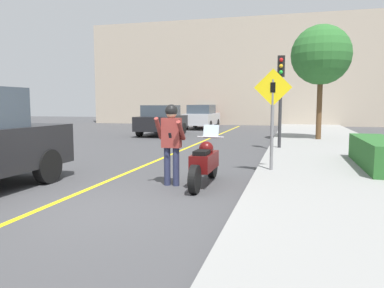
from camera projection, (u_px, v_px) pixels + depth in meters
The scene contains 13 objects.
ground_plane at pixel (82, 207), 6.38m from camera, with size 80.00×80.00×0.00m, color #424244.
sidewalk_curb at pixel (350, 174), 8.98m from camera, with size 4.40×44.00×0.13m.
road_center_line at pixel (164, 157), 12.30m from camera, with size 0.12×36.00×0.01m.
building_backdrop at pixel (251, 72), 30.88m from camera, with size 28.00×1.20×8.74m.
motorcycle at pixel (205, 162), 8.09m from camera, with size 0.62×2.27×1.27m.
person_biker at pixel (171, 136), 7.95m from camera, with size 0.59×0.48×1.74m.
crossing_sign at pixel (272, 109), 9.06m from camera, with size 0.91×0.08×2.46m.
traffic_light at pixel (281, 84), 13.65m from camera, with size 0.26×0.30×3.36m.
hedge_row at pixel (378, 153), 9.67m from camera, with size 0.90×3.74×0.72m.
street_tree at pixel (321, 55), 16.86m from camera, with size 2.68×2.68×5.16m.
parked_car_black at pixel (162, 120), 20.93m from camera, with size 1.88×4.20×1.68m.
parked_car_silver at pixel (202, 117), 26.36m from camera, with size 1.88×4.20×1.68m.
parked_car_red at pixel (208, 114), 32.42m from camera, with size 1.88×4.20×1.68m.
Camera 1 is at (3.43, -5.53, 1.75)m, focal length 35.00 mm.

